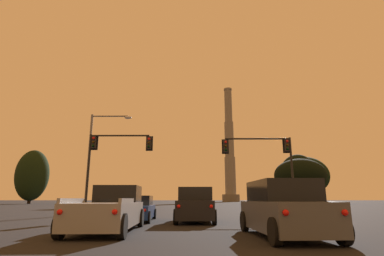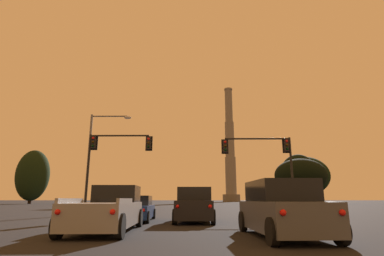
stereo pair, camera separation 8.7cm
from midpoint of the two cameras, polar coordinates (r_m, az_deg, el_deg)
name	(u,v)px [view 2 (the right image)]	position (r m, az deg, el deg)	size (l,w,h in m)	color
sedan_left_lane_front	(136,209)	(18.31, -10.49, -14.94)	(2.18, 4.77, 1.43)	navy
suv_right_lane_second	(281,209)	(10.92, 16.89, -14.60)	(2.32, 4.98, 1.86)	#4C4F54
suv_center_lane_front	(195,205)	(17.23, 0.67, -14.50)	(2.19, 4.94, 1.86)	black
pickup_truck_left_lane_second	(109,210)	(12.83, -15.36, -14.85)	(2.40, 5.58, 1.82)	gray
traffic_light_overhead_right	(268,155)	(25.72, 14.34, -4.96)	(5.91, 0.50, 6.27)	black
traffic_light_overhead_left	(110,153)	(25.72, -15.33, -4.56)	(5.38, 0.50, 6.51)	black
street_lamp	(96,151)	(26.90, -17.75, -4.17)	(3.58, 0.36, 8.46)	slate
smokestack	(230,155)	(141.17, 7.30, -5.15)	(7.87, 7.87, 53.99)	slate
treeline_center_right	(299,177)	(86.90, 19.76, -8.79)	(10.29, 9.26, 13.16)	black
treeline_right_mid	(33,175)	(90.55, -28.05, -7.94)	(8.45, 7.61, 14.02)	black
treeline_center_left	(304,176)	(89.97, 20.62, -8.55)	(13.74, 12.36, 12.82)	black
treeline_far_right	(301,175)	(83.77, 20.00, -8.49)	(13.28, 11.95, 11.57)	black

